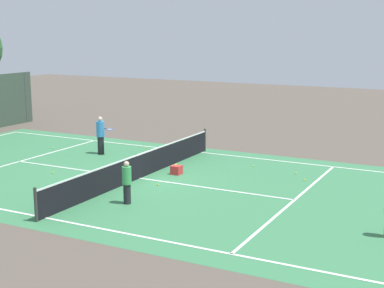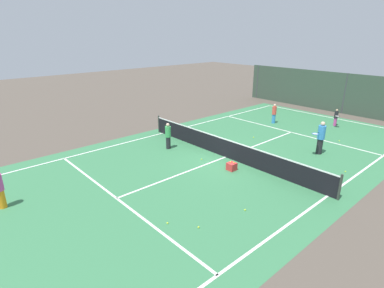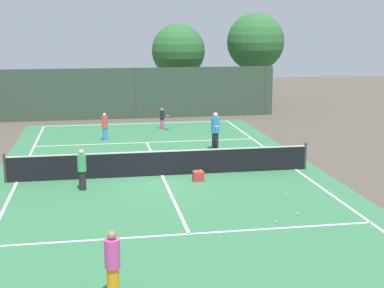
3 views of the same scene
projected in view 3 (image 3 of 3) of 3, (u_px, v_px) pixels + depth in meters
The scene contains 19 objects.
ground_plane at pixel (162, 176), 21.90m from camera, with size 80.00×80.00×0.00m, color brown.
court_surface at pixel (162, 175), 21.90m from camera, with size 13.00×25.00×0.01m.
tennis_net at pixel (162, 163), 21.80m from camera, with size 11.90×0.10×1.10m.
perimeter_fence at pixel (135, 93), 35.06m from camera, with size 18.00×0.12×3.20m.
tree_0 at pixel (256, 42), 41.55m from camera, with size 4.27×4.27×6.72m.
tree_1 at pixel (178, 51), 40.68m from camera, with size 3.90×3.90×5.93m.
player_0 at pixel (162, 118), 31.64m from camera, with size 0.62×0.81×1.19m.
player_1 at pixel (113, 264), 11.84m from camera, with size 0.33×0.33×1.56m.
player_2 at pixel (215, 131), 26.18m from camera, with size 0.43×0.96×1.80m.
player_3 at pixel (105, 126), 28.53m from camera, with size 0.30×0.30×1.41m.
player_4 at pixel (82, 169), 19.84m from camera, with size 0.32×0.32×1.49m.
ball_crate at pixel (198, 176), 21.13m from camera, with size 0.40×0.39×0.43m.
tennis_ball_0 at pixel (201, 138), 29.11m from camera, with size 0.07×0.07×0.07m, color #CCE533.
tennis_ball_1 at pixel (276, 222), 16.62m from camera, with size 0.07×0.07×0.07m, color #CCE533.
tennis_ball_2 at pixel (297, 213), 17.37m from camera, with size 0.07×0.07×0.07m, color #CCE533.
tennis_ball_4 at pixel (150, 184), 20.65m from camera, with size 0.07×0.07×0.07m, color #CCE533.
tennis_ball_5 at pixel (287, 194), 19.36m from camera, with size 0.07×0.07×0.07m, color #CCE533.
tennis_ball_6 at pixel (264, 154), 25.44m from camera, with size 0.07×0.07×0.07m, color #CCE533.
tennis_ball_7 at pixel (131, 155), 25.25m from camera, with size 0.07×0.07×0.07m, color #CCE533.
Camera 3 is at (-2.48, -21.06, 5.76)m, focal length 52.19 mm.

